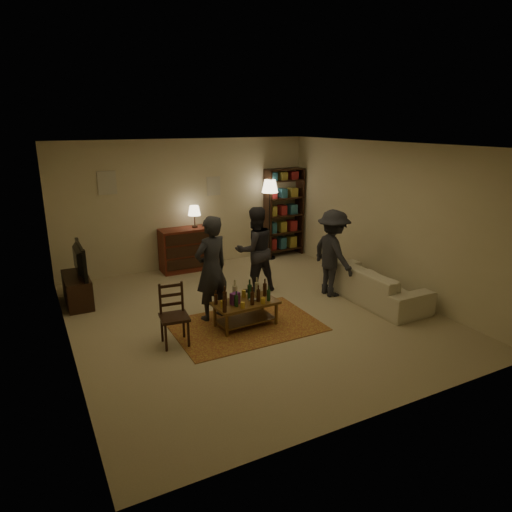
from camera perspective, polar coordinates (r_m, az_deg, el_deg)
floor at (r=7.52m, az=-0.58°, el=-7.32°), size 6.00×6.00×0.00m
room_shell at (r=9.53m, az=-12.40°, el=8.75°), size 6.00×6.00×6.00m
rug at (r=7.14m, az=-1.29°, el=-8.65°), size 2.20×1.50×0.01m
coffee_table at (r=6.98m, az=-1.42°, el=-5.97°), size 1.00×0.58×0.74m
dining_chair at (r=6.54m, az=-10.29°, el=-6.97°), size 0.43×0.43×0.89m
tv_stand at (r=8.40m, az=-21.49°, el=-3.10°), size 0.40×1.00×1.06m
dresser at (r=9.67m, az=-8.89°, el=0.94°), size 1.00×0.50×1.36m
bookshelf at (r=10.59m, az=3.49°, el=5.58°), size 0.90×0.34×2.02m
floor_lamp at (r=10.18m, az=1.74°, el=8.02°), size 0.36×0.36×1.80m
sofa at (r=8.28m, az=14.45°, el=-3.33°), size 0.81×2.08×0.61m
person_left at (r=7.12m, az=-5.59°, el=-1.58°), size 0.70×0.56×1.67m
person_right at (r=8.29m, az=-0.13°, el=0.78°), size 0.78×0.61×1.58m
person_by_sofa at (r=8.22m, az=9.58°, el=0.34°), size 0.60×1.02×1.56m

